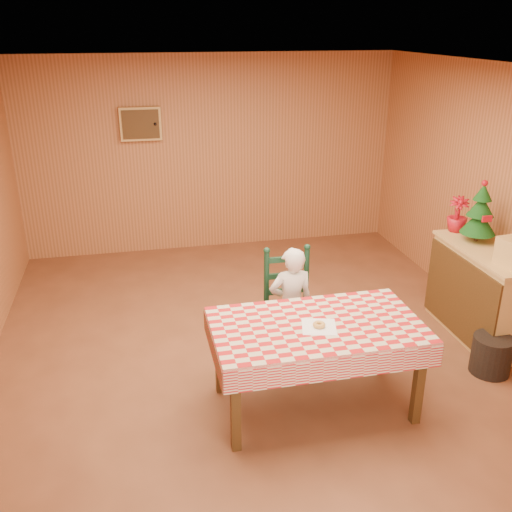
# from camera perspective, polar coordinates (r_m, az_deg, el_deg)

# --- Properties ---
(ground) EXTENTS (6.00, 6.00, 0.00)m
(ground) POSITION_cam_1_polar(r_m,az_deg,el_deg) (5.51, 0.45, -9.95)
(ground) COLOR brown
(ground) RESTS_ON ground
(cabin_walls) EXTENTS (5.10, 6.05, 2.65)m
(cabin_walls) POSITION_cam_1_polar(r_m,az_deg,el_deg) (5.30, -0.81, 10.14)
(cabin_walls) COLOR #A9693D
(cabin_walls) RESTS_ON ground
(dining_table) EXTENTS (1.66, 0.96, 0.77)m
(dining_table) POSITION_cam_1_polar(r_m,az_deg,el_deg) (4.53, 6.07, -7.67)
(dining_table) COLOR #472D13
(dining_table) RESTS_ON ground
(ladder_chair) EXTENTS (0.44, 0.40, 1.08)m
(ladder_chair) POSITION_cam_1_polar(r_m,az_deg,el_deg) (5.28, 3.34, -5.25)
(ladder_chair) COLOR black
(ladder_chair) RESTS_ON ground
(seated_child) EXTENTS (0.41, 0.27, 1.12)m
(seated_child) POSITION_cam_1_polar(r_m,az_deg,el_deg) (5.20, 3.52, -4.96)
(seated_child) COLOR silver
(seated_child) RESTS_ON ground
(napkin) EXTENTS (0.32, 0.32, 0.00)m
(napkin) POSITION_cam_1_polar(r_m,az_deg,el_deg) (4.45, 6.32, -7.04)
(napkin) COLOR white
(napkin) RESTS_ON dining_table
(donut) EXTENTS (0.13, 0.13, 0.03)m
(donut) POSITION_cam_1_polar(r_m,az_deg,el_deg) (4.44, 6.33, -6.84)
(donut) COLOR gold
(donut) RESTS_ON napkin
(shelf_unit) EXTENTS (0.54, 1.24, 0.93)m
(shelf_unit) POSITION_cam_1_polar(r_m,az_deg,el_deg) (6.07, 21.70, -3.49)
(shelf_unit) COLOR tan
(shelf_unit) RESTS_ON ground
(christmas_tree) EXTENTS (0.34, 0.34, 0.62)m
(christmas_tree) POSITION_cam_1_polar(r_m,az_deg,el_deg) (6.00, 21.49, 3.95)
(christmas_tree) COLOR #472D13
(christmas_tree) RESTS_ON shelf_unit
(flower_arrangement) EXTENTS (0.27, 0.27, 0.37)m
(flower_arrangement) POSITION_cam_1_polar(r_m,az_deg,el_deg) (6.24, 19.52, 3.96)
(flower_arrangement) COLOR #AA0F1C
(flower_arrangement) RESTS_ON shelf_unit
(storage_bin) EXTENTS (0.45, 0.45, 0.35)m
(storage_bin) POSITION_cam_1_polar(r_m,az_deg,el_deg) (5.61, 22.47, -9.12)
(storage_bin) COLOR black
(storage_bin) RESTS_ON ground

